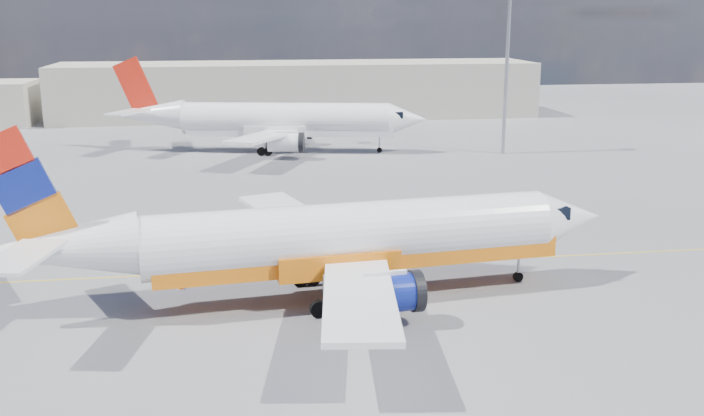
{
  "coord_description": "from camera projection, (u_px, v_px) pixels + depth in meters",
  "views": [
    {
      "loc": [
        -4.55,
        -42.3,
        15.09
      ],
      "look_at": [
        2.4,
        3.7,
        3.5
      ],
      "focal_mm": 40.0,
      "sensor_mm": 36.0,
      "label": 1
    }
  ],
  "objects": [
    {
      "name": "terminal_main",
      "position": [
        298.0,
        90.0,
        116.61
      ],
      "size": [
        70.0,
        14.0,
        8.0
      ],
      "primitive_type": "cube",
      "color": "#B8B29F",
      "rests_on": "ground"
    },
    {
      "name": "ground",
      "position": [
        320.0,
        284.0,
        44.89
      ],
      "size": [
        240.0,
        240.0,
        0.0
      ],
      "primitive_type": "plane",
      "color": "#59595E",
      "rests_on": "ground"
    },
    {
      "name": "floodlight_mast",
      "position": [
        508.0,
        49.0,
        83.98
      ],
      "size": [
        1.38,
        1.38,
        18.92
      ],
      "color": "#9F9FA7",
      "rests_on": "ground"
    },
    {
      "name": "taxi_line",
      "position": [
        315.0,
        268.0,
        47.77
      ],
      "size": [
        70.0,
        0.15,
        0.01
      ],
      "primitive_type": "cube",
      "color": "gold",
      "rests_on": "ground"
    },
    {
      "name": "second_jet",
      "position": [
        276.0,
        121.0,
        86.85
      ],
      "size": [
        34.84,
        26.95,
        10.51
      ],
      "rotation": [
        0.0,
        0.0,
        -0.19
      ],
      "color": "white",
      "rests_on": "ground"
    },
    {
      "name": "main_jet",
      "position": [
        332.0,
        239.0,
        41.75
      ],
      "size": [
        33.39,
        26.25,
        10.12
      ],
      "rotation": [
        0.0,
        0.0,
        0.11
      ],
      "color": "white",
      "rests_on": "ground"
    },
    {
      "name": "traffic_cone",
      "position": [
        181.0,
        285.0,
        43.98
      ],
      "size": [
        0.35,
        0.35,
        0.49
      ],
      "color": "white",
      "rests_on": "ground"
    },
    {
      "name": "gse_tug",
      "position": [
        432.0,
        230.0,
        52.52
      ],
      "size": [
        3.15,
        2.55,
        1.99
      ],
      "rotation": [
        0.0,
        0.0,
        0.35
      ],
      "color": "black",
      "rests_on": "ground"
    }
  ]
}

